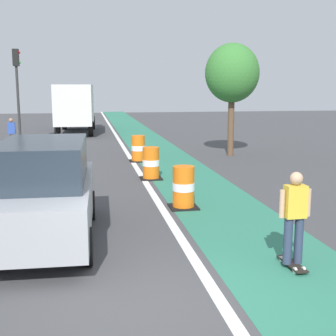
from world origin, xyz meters
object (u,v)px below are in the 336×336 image
parked_suv_nearest (44,191)px  pedestrian_crossing (12,134)px  delivery_truck_down_block (76,106)px  skateboarder_on_lane (294,217)px  traffic_barrel_front (183,188)px  traffic_barrel_back (138,149)px  street_tree_sidewalk (232,74)px  traffic_barrel_mid (151,164)px  traffic_light_corner (17,79)px

parked_suv_nearest → pedestrian_crossing: (-2.71, 13.77, -0.17)m
delivery_truck_down_block → skateboarder_on_lane: bearing=-80.4°
traffic_barrel_front → delivery_truck_down_block: (-3.10, 20.26, 1.31)m
traffic_barrel_back → street_tree_sidewalk: street_tree_sidewalk is taller
skateboarder_on_lane → traffic_barrel_mid: (-1.33, 8.09, -0.38)m
street_tree_sidewalk → traffic_barrel_mid: bearing=-132.5°
traffic_light_corner → traffic_barrel_front: bearing=-68.0°
traffic_barrel_front → street_tree_sidewalk: (4.01, 8.57, 3.14)m
pedestrian_crossing → street_tree_sidewalk: size_ratio=0.32×
skateboarder_on_lane → traffic_barrel_mid: bearing=99.4°
delivery_truck_down_block → street_tree_sidewalk: bearing=-58.7°
traffic_barrel_back → pedestrian_crossing: size_ratio=0.68×
skateboarder_on_lane → parked_suv_nearest: bearing=153.1°
skateboarder_on_lane → traffic_barrel_front: (-1.03, 4.23, -0.38)m
parked_suv_nearest → traffic_barrel_front: bearing=31.8°
parked_suv_nearest → traffic_barrel_back: size_ratio=4.27×
skateboarder_on_lane → traffic_barrel_back: (-1.34, 11.88, -0.38)m
delivery_truck_down_block → street_tree_sidewalk: (7.11, -11.70, 1.82)m
traffic_barrel_mid → delivery_truck_down_block: size_ratio=0.14×
traffic_barrel_front → traffic_barrel_back: bearing=92.3°
traffic_light_corner → traffic_barrel_mid: bearing=-62.7°
traffic_barrel_back → traffic_light_corner: 9.80m
traffic_barrel_mid → pedestrian_crossing: 9.72m
pedestrian_crossing → street_tree_sidewalk: bearing=-17.6°
traffic_barrel_back → skateboarder_on_lane: bearing=-83.6°
traffic_barrel_back → pedestrian_crossing: (-5.68, 4.09, 0.33)m
traffic_light_corner → pedestrian_crossing: bearing=-88.9°
traffic_barrel_front → parked_suv_nearest: bearing=-148.2°
traffic_barrel_back → delivery_truck_down_block: size_ratio=0.14×
parked_suv_nearest → skateboarder_on_lane: bearing=-26.9°
parked_suv_nearest → traffic_light_corner: traffic_light_corner is taller
traffic_barrel_front → street_tree_sidewalk: 9.96m
traffic_light_corner → parked_suv_nearest: bearing=-80.8°
parked_suv_nearest → traffic_barrel_mid: bearing=63.2°
traffic_light_corner → pedestrian_crossing: 4.21m
parked_suv_nearest → traffic_light_corner: size_ratio=0.91×
traffic_barrel_back → delivery_truck_down_block: (-2.79, 12.61, 1.31)m
skateboarder_on_lane → street_tree_sidewalk: size_ratio=0.34×
skateboarder_on_lane → parked_suv_nearest: size_ratio=0.36×
traffic_barrel_back → pedestrian_crossing: pedestrian_crossing is taller
parked_suv_nearest → traffic_barrel_front: (3.28, 2.03, -0.50)m
skateboarder_on_lane → parked_suv_nearest: parked_suv_nearest is taller
skateboarder_on_lane → street_tree_sidewalk: street_tree_sidewalk is taller
traffic_light_corner → street_tree_sidewalk: traffic_light_corner is taller
skateboarder_on_lane → traffic_barrel_front: 4.37m
traffic_barrel_back → delivery_truck_down_block: bearing=102.5°
delivery_truck_down_block → traffic_barrel_mid: bearing=-80.3°
traffic_barrel_front → traffic_barrel_back: (-0.31, 7.65, 0.00)m
traffic_light_corner → street_tree_sidewalk: (10.06, -6.45, 0.17)m
parked_suv_nearest → street_tree_sidewalk: bearing=55.5°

